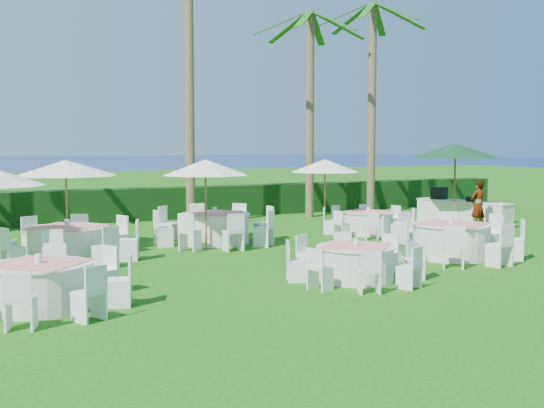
{
  "coord_description": "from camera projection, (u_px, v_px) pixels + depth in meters",
  "views": [
    {
      "loc": [
        -6.88,
        -12.85,
        2.82
      ],
      "look_at": [
        0.97,
        2.69,
        1.3
      ],
      "focal_mm": 45.0,
      "sensor_mm": 36.0,
      "label": 1
    }
  ],
  "objects": [
    {
      "name": "ground",
      "position": [
        288.0,
        275.0,
        14.76
      ],
      "size": [
        120.0,
        120.0,
        0.0
      ],
      "primitive_type": "plane",
      "color": "#16500D",
      "rests_on": "ground"
    },
    {
      "name": "hedge",
      "position": [
        136.0,
        204.0,
        25.38
      ],
      "size": [
        34.0,
        1.0,
        1.2
      ],
      "primitive_type": "cube",
      "color": "black",
      "rests_on": "ground"
    },
    {
      "name": "banquet_table_a",
      "position": [
        39.0,
        285.0,
        11.72
      ],
      "size": [
        3.1,
        3.1,
        0.95
      ],
      "color": "silver",
      "rests_on": "ground"
    },
    {
      "name": "banquet_table_b",
      "position": [
        356.0,
        262.0,
        14.15
      ],
      "size": [
        2.81,
        2.81,
        0.88
      ],
      "color": "silver",
      "rests_on": "ground"
    },
    {
      "name": "banquet_table_c",
      "position": [
        451.0,
        240.0,
        17.01
      ],
      "size": [
        3.45,
        3.45,
        1.03
      ],
      "color": "silver",
      "rests_on": "ground"
    },
    {
      "name": "banquet_table_d",
      "position": [
        68.0,
        243.0,
        16.46
      ],
      "size": [
        3.32,
        3.32,
        1.02
      ],
      "color": "silver",
      "rests_on": "ground"
    },
    {
      "name": "banquet_table_e",
      "position": [
        215.0,
        227.0,
        19.45
      ],
      "size": [
        3.49,
        3.49,
        1.04
      ],
      "color": "silver",
      "rests_on": "ground"
    },
    {
      "name": "banquet_table_f",
      "position": [
        368.0,
        222.0,
        21.46
      ],
      "size": [
        2.83,
        2.83,
        0.87
      ],
      "color": "silver",
      "rests_on": "ground"
    },
    {
      "name": "umbrella_b",
      "position": [
        206.0,
        167.0,
        18.19
      ],
      "size": [
        2.41,
        2.41,
        2.42
      ],
      "color": "brown",
      "rests_on": "ground"
    },
    {
      "name": "umbrella_c",
      "position": [
        66.0,
        168.0,
        17.97
      ],
      "size": [
        2.71,
        2.71,
        2.42
      ],
      "color": "brown",
      "rests_on": "ground"
    },
    {
      "name": "umbrella_d",
      "position": [
        325.0,
        166.0,
        21.66
      ],
      "size": [
        2.22,
        2.22,
        2.35
      ],
      "color": "brown",
      "rests_on": "ground"
    },
    {
      "name": "umbrella_green",
      "position": [
        455.0,
        151.0,
        23.41
      ],
      "size": [
        2.98,
        2.98,
        2.86
      ],
      "color": "brown",
      "rests_on": "ground"
    },
    {
      "name": "buffet_table",
      "position": [
        462.0,
        212.0,
        24.12
      ],
      "size": [
        1.49,
        3.68,
        1.28
      ],
      "color": "silver",
      "rests_on": "ground"
    },
    {
      "name": "staff_person",
      "position": [
        478.0,
        206.0,
        22.18
      ],
      "size": [
        0.66,
        0.48,
        1.68
      ],
      "primitive_type": "imported",
      "rotation": [
        0.0,
        0.0,
        3.27
      ],
      "color": "gray",
      "rests_on": "ground"
    },
    {
      "name": "palm_c",
      "position": [
        189.0,
        69.0,
        23.32
      ],
      "size": [
        4.39,
        4.21,
        9.87
      ],
      "color": "brown",
      "rests_on": "ground"
    },
    {
      "name": "palm_d",
      "position": [
        310.0,
        104.0,
        26.19
      ],
      "size": [
        4.36,
        4.27,
        7.9
      ],
      "color": "brown",
      "rests_on": "ground"
    },
    {
      "name": "palm_e",
      "position": [
        372.0,
        98.0,
        27.13
      ],
      "size": [
        4.3,
        4.34,
        8.42
      ],
      "color": "brown",
      "rests_on": "ground"
    }
  ]
}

